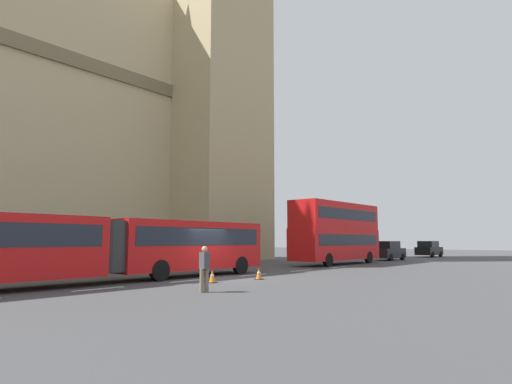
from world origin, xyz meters
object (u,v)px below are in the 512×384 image
articulated_bus (104,244)px  sedan_lead (388,251)px  double_decker_bus (337,231)px  sedan_trailing (429,249)px  pedestrian_near_cones (204,267)px  traffic_cone_west (212,277)px  traffic_cone_middle (259,274)px

articulated_bus → sedan_lead: (30.00, -0.02, -0.83)m
double_decker_bus → sedan_trailing: bearing=-0.1°
sedan_trailing → pedestrian_near_cones: (-40.57, -5.90, -0.00)m
double_decker_bus → articulated_bus: bearing=-180.0°
sedan_lead → sedan_trailing: (11.28, 0.00, 0.00)m
traffic_cone_west → pedestrian_near_cones: (-2.63, -2.37, 0.63)m
pedestrian_near_cones → traffic_cone_west: bearing=42.0°
sedan_lead → pedestrian_near_cones: 29.88m
double_decker_bus → pedestrian_near_cones: double_decker_bus is taller
sedan_lead → pedestrian_near_cones: sedan_lead is taller
sedan_trailing → articulated_bus: bearing=180.0°
traffic_cone_west → traffic_cone_middle: (2.69, -0.46, 0.00)m
double_decker_bus → traffic_cone_west: size_ratio=17.46×
traffic_cone_middle → pedestrian_near_cones: 5.69m
articulated_bus → traffic_cone_west: (3.34, -3.55, -1.46)m
sedan_trailing → pedestrian_near_cones: 41.00m
pedestrian_near_cones → traffic_cone_middle: bearing=19.7°
articulated_bus → double_decker_bus: (20.37, 0.00, 0.96)m
double_decker_bus → sedan_lead: double_decker_bus is taller
traffic_cone_west → pedestrian_near_cones: size_ratio=0.34×
sedan_lead → sedan_trailing: same height
traffic_cone_west → sedan_trailing: bearing=5.3°
double_decker_bus → sedan_lead: size_ratio=2.30×
articulated_bus → traffic_cone_west: size_ratio=32.42×
sedan_lead → sedan_trailing: bearing=0.0°
traffic_cone_middle → pedestrian_near_cones: bearing=-160.3°
articulated_bus → traffic_cone_middle: (6.03, -4.01, -1.46)m
articulated_bus → sedan_trailing: 41.29m
sedan_lead → pedestrian_near_cones: (-29.29, -5.90, -0.00)m
articulated_bus → traffic_cone_middle: articulated_bus is taller
traffic_cone_middle → pedestrian_near_cones: size_ratio=0.34×
sedan_lead → traffic_cone_west: bearing=-172.5°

